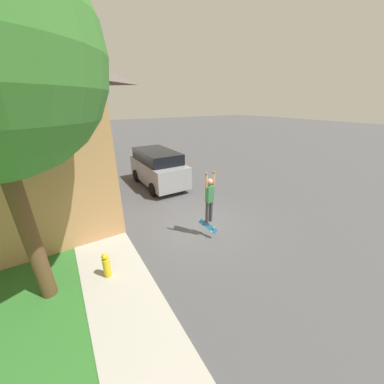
{
  "coord_description": "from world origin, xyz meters",
  "views": [
    {
      "loc": [
        -4.24,
        -6.41,
        4.83
      ],
      "look_at": [
        0.27,
        0.81,
        1.21
      ],
      "focal_mm": 20.0,
      "sensor_mm": 36.0,
      "label": 1
    }
  ],
  "objects_px": {
    "skateboarder": "(210,197)",
    "car_down_street": "(95,149)",
    "skateboard": "(208,226)",
    "suv_parked": "(158,167)",
    "fire_hydrant": "(106,266)"
  },
  "relations": [
    {
      "from": "car_down_street",
      "to": "fire_hydrant",
      "type": "distance_m",
      "value": 17.22
    },
    {
      "from": "skateboard",
      "to": "fire_hydrant",
      "type": "bearing_deg",
      "value": -176.23
    },
    {
      "from": "skateboarder",
      "to": "car_down_street",
      "type": "bearing_deg",
      "value": 94.35
    },
    {
      "from": "skateboard",
      "to": "suv_parked",
      "type": "bearing_deg",
      "value": 83.9
    },
    {
      "from": "suv_parked",
      "to": "car_down_street",
      "type": "distance_m",
      "value": 10.86
    },
    {
      "from": "car_down_street",
      "to": "fire_hydrant",
      "type": "xyz_separation_m",
      "value": [
        -2.51,
        -17.03,
        -0.16
      ]
    },
    {
      "from": "skateboarder",
      "to": "skateboard",
      "type": "height_order",
      "value": "skateboarder"
    },
    {
      "from": "suv_parked",
      "to": "fire_hydrant",
      "type": "height_order",
      "value": "suv_parked"
    },
    {
      "from": "suv_parked",
      "to": "fire_hydrant",
      "type": "bearing_deg",
      "value": -124.88
    },
    {
      "from": "suv_parked",
      "to": "skateboarder",
      "type": "height_order",
      "value": "skateboarder"
    },
    {
      "from": "fire_hydrant",
      "to": "skateboarder",
      "type": "bearing_deg",
      "value": 3.35
    },
    {
      "from": "skateboard",
      "to": "car_down_street",
      "type": "bearing_deg",
      "value": 94.31
    },
    {
      "from": "fire_hydrant",
      "to": "car_down_street",
      "type": "bearing_deg",
      "value": 81.61
    },
    {
      "from": "skateboarder",
      "to": "fire_hydrant",
      "type": "height_order",
      "value": "skateboarder"
    },
    {
      "from": "car_down_street",
      "to": "fire_hydrant",
      "type": "relative_size",
      "value": 5.82
    }
  ]
}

